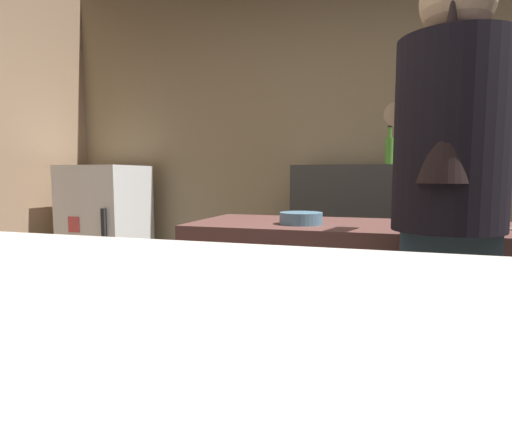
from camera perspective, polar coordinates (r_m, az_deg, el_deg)
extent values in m
cube|color=#927D5C|center=(3.47, 14.99, 10.15)|extent=(5.20, 0.10, 2.70)
cube|color=brown|center=(2.05, 22.10, -12.83)|extent=(2.10, 0.60, 0.89)
cube|color=#383836|center=(3.23, 12.54, -3.02)|extent=(0.86, 0.36, 1.18)
cube|color=silver|center=(3.79, -18.84, -1.80)|extent=(0.56, 0.55, 1.19)
cube|color=#262626|center=(3.44, -19.13, -1.61)|extent=(0.03, 0.03, 0.43)
cube|color=#D84C4C|center=(3.61, -22.63, -0.06)|extent=(0.10, 0.01, 0.12)
cube|color=#25333C|center=(1.62, 22.84, -17.32)|extent=(0.28, 0.20, 0.93)
cylinder|color=black|center=(1.50, 24.08, 10.29)|extent=(0.34, 0.34, 0.58)
sphere|color=tan|center=(1.58, 24.79, 24.87)|extent=(0.22, 0.22, 0.22)
cone|color=black|center=(1.42, 23.80, 15.86)|extent=(0.18, 0.18, 0.54)
cylinder|color=tan|center=(1.69, 19.04, 12.77)|extent=(0.15, 0.33, 0.08)
cylinder|color=slate|center=(1.90, 5.87, 0.75)|extent=(0.19, 0.19, 0.05)
cylinder|color=#498E29|center=(3.20, 19.67, 8.86)|extent=(0.06, 0.06, 0.18)
cylinder|color=#498E29|center=(3.20, 19.75, 11.04)|extent=(0.03, 0.03, 0.07)
cylinder|color=black|center=(3.21, 19.78, 11.74)|extent=(0.03, 0.03, 0.01)
cylinder|color=#4B8C2E|center=(3.13, 16.93, 9.04)|extent=(0.06, 0.06, 0.18)
cylinder|color=#4B8C2E|center=(3.14, 17.01, 11.31)|extent=(0.03, 0.03, 0.07)
cylinder|color=black|center=(3.14, 17.03, 12.03)|extent=(0.03, 0.03, 0.01)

